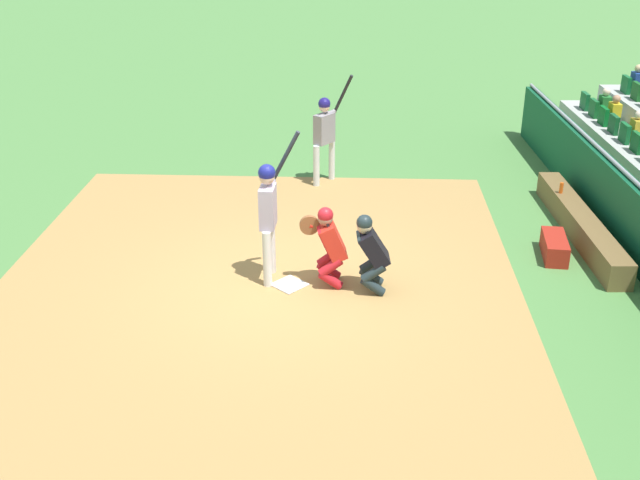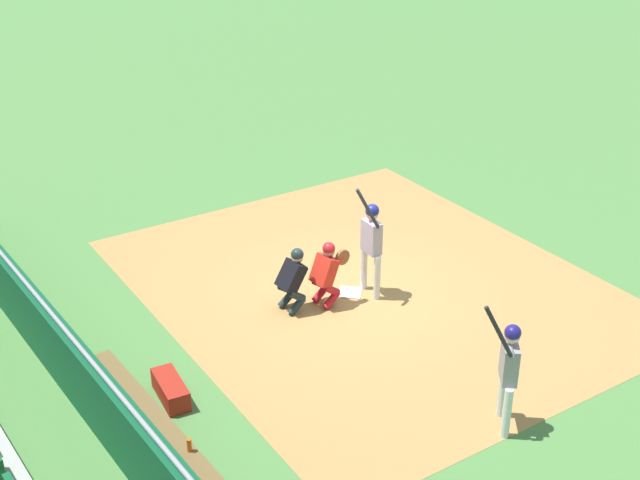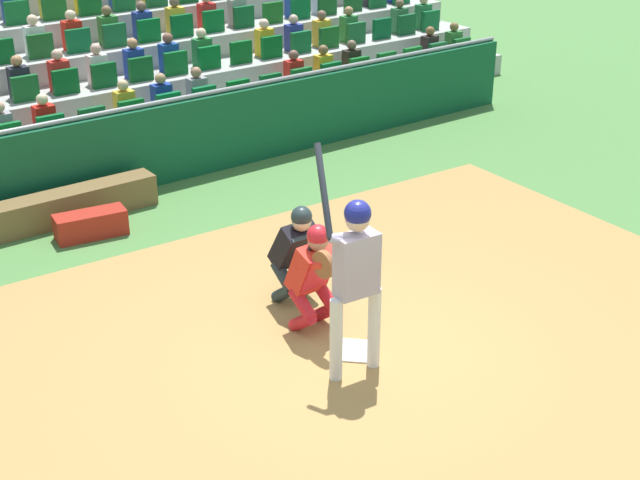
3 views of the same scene
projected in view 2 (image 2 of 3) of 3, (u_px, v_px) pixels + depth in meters
name	position (u px, v px, depth m)	size (l,w,h in m)	color
ground_plane	(350.00, 293.00, 16.57)	(160.00, 160.00, 0.00)	#4A7D3E
infield_dirt_patch	(370.00, 285.00, 16.83)	(9.71, 8.06, 0.01)	#A47D45
home_plate_marker	(350.00, 292.00, 16.56)	(0.44, 0.44, 0.02)	white
batter_at_plate	(371.00, 239.00, 16.03)	(0.60, 0.63, 2.35)	silver
catcher_crouching	(327.00, 270.00, 15.89)	(0.49, 0.73, 1.29)	red
home_plate_umpire	(293.00, 277.00, 15.74)	(0.46, 0.51, 1.25)	#1F2C2E
dugout_wall	(69.00, 362.00, 13.39)	(15.65, 0.24, 1.29)	#0D4B2B
dugout_bench	(155.00, 431.00, 12.52)	(4.14, 0.40, 0.44)	brown
water_bottle_on_bench	(189.00, 445.00, 11.75)	(0.07, 0.07, 0.20)	#DC5516
equipment_duffel_bag	(171.00, 390.00, 13.50)	(0.94, 0.36, 0.34)	#9F2116
on_deck_batter	(509.00, 365.00, 12.47)	(0.57, 0.83, 2.25)	silver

